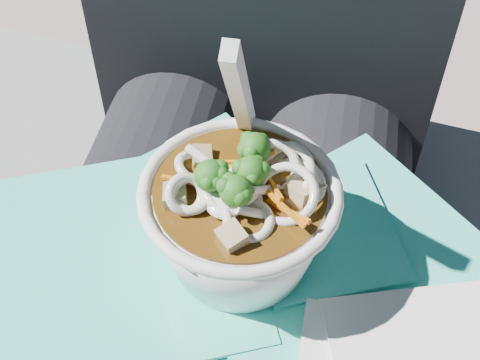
% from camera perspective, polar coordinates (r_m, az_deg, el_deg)
% --- Properties ---
extents(stone_ledge, '(1.06, 0.63, 0.42)m').
position_cam_1_polar(stone_ledge, '(0.90, 0.25, -13.01)').
color(stone_ledge, slate).
rests_on(stone_ledge, ground).
extents(lap, '(0.33, 0.48, 0.15)m').
position_cam_1_polar(lap, '(0.58, -2.43, -12.57)').
color(lap, black).
rests_on(lap, stone_ledge).
extents(person_body, '(0.34, 0.94, 0.98)m').
position_cam_1_polar(person_body, '(0.60, -0.66, -3.55)').
color(person_body, black).
rests_on(person_body, ground).
extents(plastic_bag, '(0.43, 0.33, 0.02)m').
position_cam_1_polar(plastic_bag, '(0.51, -1.01, -6.90)').
color(plastic_bag, '#32D0B6').
rests_on(plastic_bag, lap).
extents(udon_bowl, '(0.15, 0.15, 0.19)m').
position_cam_1_polar(udon_bowl, '(0.47, 0.05, -2.91)').
color(udon_bowl, white).
rests_on(udon_bowl, plastic_bag).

